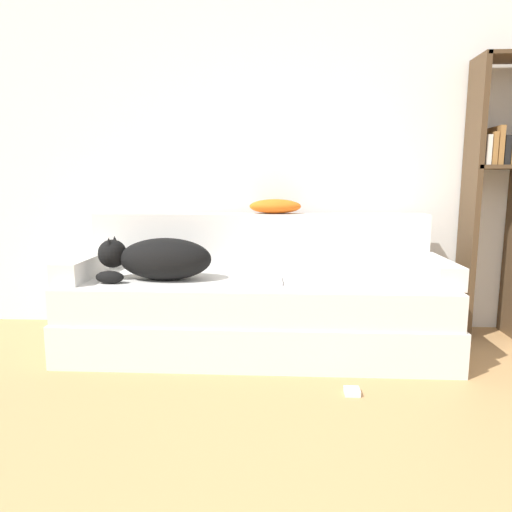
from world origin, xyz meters
TOP-DOWN VIEW (x-y plane):
  - wall_back at (0.00, 2.93)m, footprint 6.93×0.06m
  - couch at (-0.15, 2.38)m, footprint 2.25×0.81m
  - couch_backrest at (-0.15, 2.71)m, footprint 2.21×0.15m
  - couch_arm_left at (-1.20, 2.37)m, footprint 0.15×0.62m
  - couch_arm_right at (0.91, 2.37)m, footprint 0.15×0.62m
  - dog at (-0.72, 2.30)m, footprint 0.67×0.30m
  - laptop at (-0.14, 2.29)m, footprint 0.31×0.26m
  - throw_pillow at (-0.04, 2.73)m, footprint 0.34×0.20m
  - bookshelf at (1.39, 2.74)m, footprint 0.35×0.26m
  - power_adapter at (0.35, 1.79)m, footprint 0.07×0.07m

SIDE VIEW (x-z plane):
  - power_adapter at x=0.35m, z-range 0.00..0.03m
  - couch at x=-0.15m, z-range 0.00..0.44m
  - laptop at x=-0.14m, z-range 0.45..0.47m
  - couch_arm_left at x=-1.20m, z-range 0.45..0.57m
  - couch_arm_right at x=0.91m, z-range 0.45..0.57m
  - dog at x=-0.72m, z-range 0.45..0.70m
  - couch_backrest at x=-0.15m, z-range 0.45..0.81m
  - throw_pillow at x=-0.04m, z-range 0.81..0.91m
  - bookshelf at x=1.39m, z-range 0.10..1.90m
  - wall_back at x=0.00m, z-range 0.00..2.70m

